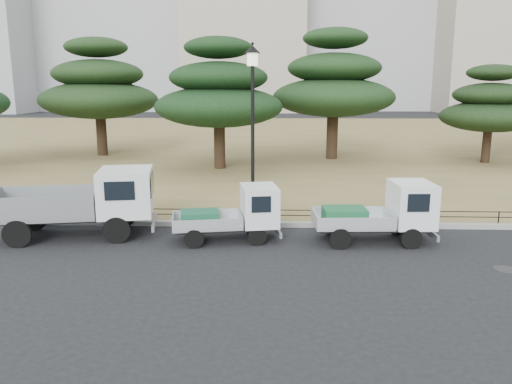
{
  "coord_description": "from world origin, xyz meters",
  "views": [
    {
      "loc": [
        0.56,
        -13.45,
        4.57
      ],
      "look_at": [
        0.0,
        2.0,
        1.3
      ],
      "focal_mm": 35.0,
      "sensor_mm": 36.0,
      "label": 1
    }
  ],
  "objects_px": {
    "truck_large": "(84,200)",
    "street_lamp": "(253,104)",
    "truck_kei_rear": "(382,212)",
    "truck_kei_front": "(234,214)",
    "tarp_pile": "(59,208)"
  },
  "relations": [
    {
      "from": "truck_large",
      "to": "street_lamp",
      "type": "xyz_separation_m",
      "value": [
        5.14,
        1.59,
        2.85
      ]
    },
    {
      "from": "truck_large",
      "to": "truck_kei_rear",
      "type": "xyz_separation_m",
      "value": [
        9.07,
        -0.25,
        -0.25
      ]
    },
    {
      "from": "truck_kei_rear",
      "to": "street_lamp",
      "type": "height_order",
      "value": "street_lamp"
    },
    {
      "from": "truck_large",
      "to": "truck_kei_rear",
      "type": "bearing_deg",
      "value": -12.19
    },
    {
      "from": "truck_kei_front",
      "to": "truck_kei_rear",
      "type": "xyz_separation_m",
      "value": [
        4.42,
        0.01,
        0.08
      ]
    },
    {
      "from": "truck_kei_rear",
      "to": "tarp_pile",
      "type": "height_order",
      "value": "truck_kei_rear"
    },
    {
      "from": "truck_large",
      "to": "tarp_pile",
      "type": "xyz_separation_m",
      "value": [
        -1.55,
        1.65,
        -0.66
      ]
    },
    {
      "from": "street_lamp",
      "to": "tarp_pile",
      "type": "xyz_separation_m",
      "value": [
        -6.69,
        0.05,
        -3.51
      ]
    },
    {
      "from": "truck_kei_rear",
      "to": "street_lamp",
      "type": "xyz_separation_m",
      "value": [
        -3.94,
        1.84,
        3.1
      ]
    },
    {
      "from": "truck_kei_front",
      "to": "truck_kei_rear",
      "type": "distance_m",
      "value": 4.42
    },
    {
      "from": "truck_kei_front",
      "to": "truck_large",
      "type": "bearing_deg",
      "value": 166.51
    },
    {
      "from": "street_lamp",
      "to": "truck_kei_front",
      "type": "bearing_deg",
      "value": -104.62
    },
    {
      "from": "truck_kei_front",
      "to": "street_lamp",
      "type": "height_order",
      "value": "street_lamp"
    },
    {
      "from": "truck_large",
      "to": "truck_kei_front",
      "type": "height_order",
      "value": "truck_large"
    },
    {
      "from": "truck_large",
      "to": "truck_kei_rear",
      "type": "relative_size",
      "value": 1.42
    }
  ]
}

